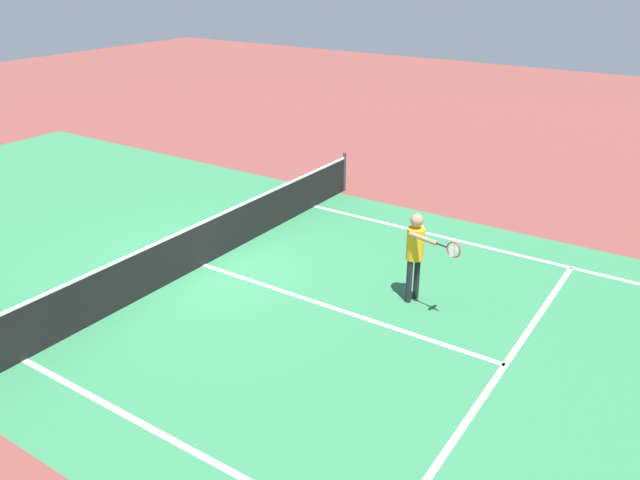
% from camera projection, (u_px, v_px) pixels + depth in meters
% --- Properties ---
extents(ground_plane, '(60.00, 60.00, 0.00)m').
position_uv_depth(ground_plane, '(204.00, 265.00, 13.20)').
color(ground_plane, brown).
extents(court_surface_inbounds, '(10.62, 24.40, 0.00)m').
position_uv_depth(court_surface_inbounds, '(204.00, 265.00, 13.20)').
color(court_surface_inbounds, '#2D7247').
rests_on(court_surface_inbounds, ground_plane).
extents(line_sideline_right, '(0.10, 11.89, 0.01)m').
position_uv_depth(line_sideline_right, '(549.00, 262.00, 13.31)').
color(line_sideline_right, white).
rests_on(line_sideline_right, ground_plane).
extents(line_service_near, '(8.22, 0.10, 0.01)m').
position_uv_depth(line_service_near, '(505.00, 365.00, 9.95)').
color(line_service_near, white).
rests_on(line_service_near, ground_plane).
extents(line_center_service, '(0.10, 6.40, 0.01)m').
position_uv_depth(line_center_service, '(333.00, 308.00, 11.57)').
color(line_center_service, white).
rests_on(line_center_service, ground_plane).
extents(net, '(11.20, 0.09, 1.07)m').
position_uv_depth(net, '(202.00, 243.00, 13.00)').
color(net, '#33383D').
rests_on(net, ground_plane).
extents(player_near, '(0.70, 1.17, 1.72)m').
position_uv_depth(player_near, '(416.00, 248.00, 11.40)').
color(player_near, black).
rests_on(player_near, ground_plane).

